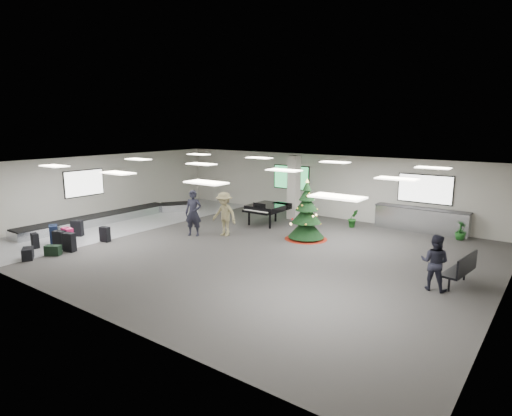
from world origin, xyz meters
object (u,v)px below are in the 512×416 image
Objects in this scene: service_counter at (421,220)px; potted_plant_right at (460,231)px; traveler_bench at (435,262)px; potted_plant_left at (353,218)px; grand_piano at (267,208)px; traveler_a at (193,213)px; christmas_tree at (306,219)px; baggage_carousel at (116,216)px; traveler_b at (224,214)px; bench at (462,268)px; pink_suitcase at (68,238)px.

service_counter is 5.42× the size of potted_plant_right.
potted_plant_left is (-5.05, 5.77, -0.40)m from traveler_bench.
traveler_a is at bearing -111.07° from grand_piano.
potted_plant_left is (0.72, 3.10, -0.45)m from christmas_tree.
potted_plant_left is at bearing 76.84° from christmas_tree.
potted_plant_right is at bearing 23.47° from baggage_carousel.
grand_piano reaches higher than potted_plant_left.
baggage_carousel is 6.37m from traveler_b.
traveler_b is (-9.48, 0.30, 0.39)m from bench.
grand_piano is (-2.86, 1.22, -0.07)m from christmas_tree.
traveler_b is 8.94m from traveler_bench.
traveler_bench is at bearing 20.45° from pink_suitcase.
traveler_bench is 1.93× the size of potted_plant_left.
service_counter is 4.73× the size of potted_plant_left.
potted_plant_left is (-2.77, -1.02, -0.12)m from service_counter.
potted_plant_right is at bearing 35.41° from christmas_tree.
traveler_a reaches higher than potted_plant_right.
traveler_b is at bearing 9.68° from traveler_a.
grand_piano is at bearing 65.93° from pink_suitcase.
bench is 0.82× the size of traveler_a.
christmas_tree is (-3.49, -4.12, 0.33)m from service_counter.
grand_piano is 2.85m from traveler_b.
bench is (6.37, -1.91, -0.32)m from christmas_tree.
baggage_carousel is at bearing -150.29° from grand_piano.
service_counter is at bearing 20.25° from potted_plant_left.
christmas_tree is 3.21m from potted_plant_left.
christmas_tree reaches higher than potted_plant_right.
traveler_a reaches higher than bench.
traveler_bench reaches higher than service_counter.
traveler_a is at bearing -144.40° from traveler_b.
traveler_a reaches higher than pink_suitcase.
baggage_carousel is 4.67m from pink_suitcase.
bench is at bearing -23.32° from traveler_a.
service_counter is at bearing 49.13° from pink_suitcase.
potted_plant_left is at bearing -159.75° from service_counter.
pink_suitcase is at bearing -152.90° from bench.
christmas_tree reaches higher than grand_piano.
bench is 5.74m from potted_plant_right.
service_counter is 2.05× the size of traveler_a.
christmas_tree is 4.82m from traveler_a.
potted_plant_left is at bearing 146.13° from bench.
grand_piano is at bearing -162.88° from potted_plant_right.
potted_plant_left is at bearing 55.08° from pink_suitcase.
christmas_tree is (9.35, 2.61, 0.66)m from baggage_carousel.
traveler_a is 1.20× the size of traveler_bench.
baggage_carousel is 9.73m from christmas_tree.
traveler_a reaches higher than baggage_carousel.
bench reaches higher than pink_suitcase.
potted_plant_right reaches higher than baggage_carousel.
traveler_b reaches higher than potted_plant_left.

